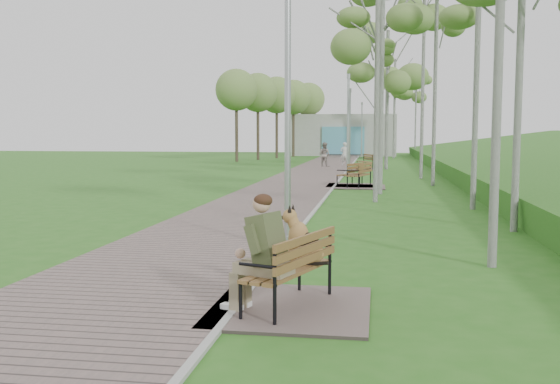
{
  "coord_description": "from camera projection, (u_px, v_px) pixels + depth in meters",
  "views": [
    {
      "loc": [
        1.74,
        -11.05,
        2.23
      ],
      "look_at": [
        0.08,
        -0.44,
        1.21
      ],
      "focal_mm": 40.0,
      "sensor_mm": 36.0,
      "label": 1
    }
  ],
  "objects": [
    {
      "name": "birch_distant_a",
      "position": [
        395.0,
        77.0,
        53.95
      ],
      "size": [
        2.69,
        2.69,
        8.92
      ],
      "color": "silver",
      "rests_on": "ground"
    },
    {
      "name": "lamp_post_near",
      "position": [
        288.0,
        125.0,
        11.54
      ],
      "size": [
        0.2,
        0.2,
        5.07
      ],
      "color": "#9D9FA5",
      "rests_on": "ground"
    },
    {
      "name": "lamp_post_third",
      "position": [
        350.0,
        133.0,
        36.37
      ],
      "size": [
        0.19,
        0.19,
        4.79
      ],
      "color": "#9D9FA5",
      "rests_on": "ground"
    },
    {
      "name": "building_north",
      "position": [
        345.0,
        135.0,
        61.53
      ],
      "size": [
        10.0,
        5.2,
        4.0
      ],
      "color": "#9E9E99",
      "rests_on": "ground"
    },
    {
      "name": "ground",
      "position": [
        279.0,
        256.0,
        11.35
      ],
      "size": [
        120.0,
        120.0,
        0.0
      ],
      "primitive_type": "plane",
      "color": "#28631A",
      "rests_on": "ground"
    },
    {
      "name": "birch_mid_c",
      "position": [
        379.0,
        69.0,
        34.1
      ],
      "size": [
        2.25,
        2.25,
        7.27
      ],
      "color": "silver",
      "rests_on": "ground"
    },
    {
      "name": "bench_far",
      "position": [
        365.0,
        166.0,
        38.11
      ],
      "size": [
        1.87,
        2.08,
        1.15
      ],
      "color": "#665752",
      "rests_on": "ground"
    },
    {
      "name": "bench_main",
      "position": [
        283.0,
        272.0,
        7.84
      ],
      "size": [
        1.98,
        2.2,
        1.73
      ],
      "color": "#665752",
      "rests_on": "ground"
    },
    {
      "name": "lamp_post_second",
      "position": [
        348.0,
        129.0,
        31.53
      ],
      "size": [
        0.2,
        0.2,
        5.18
      ],
      "color": "#9D9FA5",
      "rests_on": "ground"
    },
    {
      "name": "birch_distant_b",
      "position": [
        416.0,
        88.0,
        57.78
      ],
      "size": [
        2.42,
        2.42,
        8.08
      ],
      "color": "silver",
      "rests_on": "ground"
    },
    {
      "name": "bench_third",
      "position": [
        350.0,
        181.0,
        26.13
      ],
      "size": [
        1.97,
        2.19,
        1.21
      ],
      "color": "#665752",
      "rests_on": "ground"
    },
    {
      "name": "lamp_post_far",
      "position": [
        362.0,
        132.0,
        57.12
      ],
      "size": [
        0.19,
        0.19,
        5.0
      ],
      "color": "#9D9FA5",
      "rests_on": "ground"
    },
    {
      "name": "pedestrian_near",
      "position": [
        345.0,
        154.0,
        42.48
      ],
      "size": [
        0.59,
        0.39,
        1.59
      ],
      "primitive_type": "imported",
      "rotation": [
        0.0,
        0.0,
        3.16
      ],
      "color": "silver",
      "rests_on": "ground"
    },
    {
      "name": "birch_far_b",
      "position": [
        388.0,
        56.0,
        37.44
      ],
      "size": [
        2.93,
        2.93,
        8.68
      ],
      "color": "silver",
      "rests_on": "ground"
    },
    {
      "name": "birch_far_a",
      "position": [
        424.0,
        13.0,
        29.7
      ],
      "size": [
        2.51,
        2.51,
        10.09
      ],
      "color": "silver",
      "rests_on": "ground"
    },
    {
      "name": "kerb",
      "position": [
        343.0,
        175.0,
        32.49
      ],
      "size": [
        0.1,
        67.0,
        0.05
      ],
      "primitive_type": "cube",
      "color": "#999993",
      "rests_on": "ground"
    },
    {
      "name": "pedestrian_far",
      "position": [
        324.0,
        155.0,
        40.51
      ],
      "size": [
        0.96,
        0.86,
        1.61
      ],
      "primitive_type": "imported",
      "rotation": [
        0.0,
        0.0,
        2.74
      ],
      "color": "gray",
      "rests_on": "ground"
    },
    {
      "name": "bench_second",
      "position": [
        359.0,
        182.0,
        25.48
      ],
      "size": [
        2.03,
        2.26,
        1.25
      ],
      "color": "#665752",
      "rests_on": "ground"
    },
    {
      "name": "birch_near_a",
      "position": [
        378.0,
        31.0,
        19.58
      ],
      "size": [
        2.44,
        2.44,
        6.92
      ],
      "color": "silver",
      "rests_on": "ground"
    },
    {
      "name": "walkway",
      "position": [
        310.0,
        175.0,
        32.76
      ],
      "size": [
        3.5,
        67.0,
        0.04
      ],
      "primitive_type": "cube",
      "color": "#665752",
      "rests_on": "ground"
    }
  ]
}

